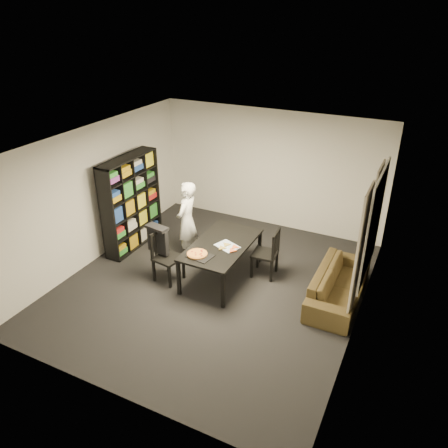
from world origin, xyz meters
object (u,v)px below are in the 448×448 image
at_px(baking_tray, 200,256).
at_px(dining_table, 222,247).
at_px(bookshelf, 131,203).
at_px(sofa, 339,284).
at_px(pepperoni_pizza, 197,254).
at_px(chair_right, 270,250).
at_px(chair_left, 164,252).
at_px(person, 187,221).

bearing_deg(baking_tray, dining_table, 76.97).
height_order(bookshelf, sofa, bookshelf).
height_order(baking_tray, pepperoni_pizza, pepperoni_pizza).
distance_m(chair_right, pepperoni_pizza, 1.37).
bearing_deg(pepperoni_pizza, chair_left, 175.46).
relative_size(chair_left, pepperoni_pizza, 2.72).
relative_size(bookshelf, chair_left, 2.00).
xyz_separation_m(chair_left, chair_right, (1.67, 0.91, -0.01)).
distance_m(chair_left, baking_tray, 0.81).
bearing_deg(pepperoni_pizza, dining_table, 69.98).
bearing_deg(bookshelf, baking_tray, -22.70).
xyz_separation_m(chair_left, sofa, (2.98, 0.77, -0.27)).
bearing_deg(baking_tray, sofa, 21.02).
height_order(bookshelf, person, bookshelf).
height_order(dining_table, baking_tray, baking_tray).
bearing_deg(pepperoni_pizza, bookshelf, 156.91).
height_order(bookshelf, baking_tray, bookshelf).
relative_size(dining_table, sofa, 0.89).
distance_m(bookshelf, chair_right, 2.97).
relative_size(person, sofa, 0.84).
height_order(dining_table, pepperoni_pizza, pepperoni_pizza).
height_order(dining_table, sofa, dining_table).
bearing_deg(pepperoni_pizza, sofa, 20.16).
distance_m(dining_table, person, 0.99).
bearing_deg(chair_right, pepperoni_pizza, -49.17).
xyz_separation_m(person, baking_tray, (0.79, -0.90, -0.08)).
bearing_deg(sofa, chair_left, 104.54).
xyz_separation_m(dining_table, person, (-0.92, 0.35, 0.15)).
relative_size(bookshelf, pepperoni_pizza, 5.43).
relative_size(chair_left, baking_tray, 2.38).
bearing_deg(dining_table, bookshelf, 171.91).
xyz_separation_m(baking_tray, pepperoni_pizza, (-0.07, 0.01, 0.02)).
distance_m(dining_table, baking_tray, 0.57).
xyz_separation_m(pepperoni_pizza, sofa, (2.26, 0.83, -0.45)).
relative_size(chair_right, person, 0.59).
xyz_separation_m(chair_right, baking_tray, (-0.89, -0.98, 0.18)).
bearing_deg(chair_right, sofa, 79.50).
xyz_separation_m(chair_left, baking_tray, (0.79, -0.07, 0.17)).
bearing_deg(bookshelf, person, 1.90).
xyz_separation_m(chair_right, person, (-1.68, -0.08, 0.26)).
height_order(chair_right, pepperoni_pizza, chair_right).
xyz_separation_m(dining_table, pepperoni_pizza, (-0.20, -0.54, 0.09)).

